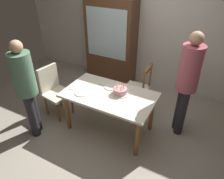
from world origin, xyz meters
name	(u,v)px	position (x,y,z in m)	size (l,w,h in m)	color
ground	(110,128)	(0.00, 0.00, 0.00)	(6.40, 6.40, 0.00)	#9E9384
back_wall	(151,28)	(0.00, 1.85, 1.30)	(6.40, 0.10, 2.60)	beige
dining_table	(109,99)	(0.00, 0.00, 0.63)	(1.47, 0.84, 0.73)	silver
birthday_cake	(120,91)	(0.15, 0.09, 0.78)	(0.28, 0.28, 0.17)	silver
plate_near_celebrant	(81,93)	(-0.40, -0.19, 0.73)	(0.22, 0.22, 0.01)	white
plate_far_side	(111,87)	(-0.07, 0.19, 0.73)	(0.22, 0.22, 0.01)	white
fork_near_celebrant	(74,90)	(-0.56, -0.17, 0.73)	(0.18, 0.02, 0.01)	silver
fork_far_side	(102,85)	(-0.23, 0.18, 0.73)	(0.18, 0.02, 0.01)	silver
chair_spindle_back	(137,89)	(0.20, 0.74, 0.46)	(0.44, 0.44, 0.95)	beige
chair_upholstered	(54,89)	(-1.12, -0.07, 0.53)	(0.51, 0.51, 0.95)	beige
person_celebrant	(26,86)	(-1.07, -0.67, 0.94)	(0.32, 0.32, 1.65)	#262328
person_guest	(187,80)	(1.06, 0.52, 1.00)	(0.32, 0.32, 1.75)	#262328
china_cabinet	(111,42)	(-0.80, 1.56, 0.95)	(1.10, 0.45, 1.90)	#56331E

